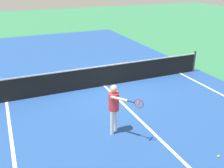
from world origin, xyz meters
name	(u,v)px	position (x,y,z in m)	size (l,w,h in m)	color
ground_plane	(104,86)	(0.00, 0.00, 0.00)	(60.00, 60.00, 0.00)	#337F51
court_surface_inbounds	(104,86)	(0.00, 0.00, 0.00)	(10.62, 24.40, 0.00)	#234C93
line_center_service	(139,119)	(0.00, -3.20, 0.00)	(0.10, 6.40, 0.01)	white
net	(104,76)	(0.00, 0.00, 0.49)	(9.91, 0.09, 1.07)	#33383D
player_near	(115,104)	(-1.10, -3.61, 0.99)	(0.67, 1.09, 1.60)	white
tennis_ball_mid_court	(218,156)	(0.99, -5.85, 0.03)	(0.07, 0.07, 0.07)	#CCE033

